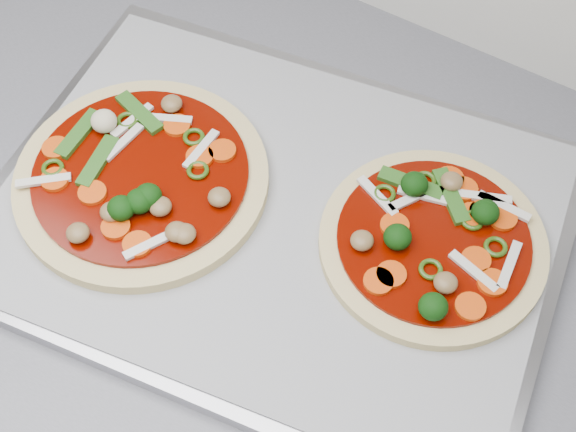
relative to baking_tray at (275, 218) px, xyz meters
The scene contains 5 objects.
countertop 0.13m from the baking_tray, ahead, with size 3.60×0.60×0.04m, color slate.
baking_tray is the anchor object (origin of this frame).
parchment 0.01m from the baking_tray, ahead, with size 0.48×0.35×0.00m, color #999A9E.
pizza_left 0.12m from the baking_tray, 161.94° to the right, with size 0.30×0.30×0.04m.
pizza_right 0.14m from the baking_tray, 17.41° to the left, with size 0.23×0.23×0.03m.
Camera 1 is at (0.09, 0.98, 1.50)m, focal length 50.00 mm.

